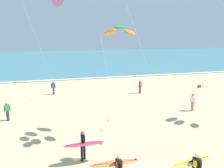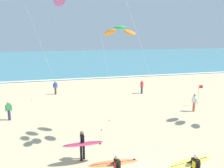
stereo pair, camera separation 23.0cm
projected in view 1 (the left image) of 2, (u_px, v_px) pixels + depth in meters
The scene contains 11 objects.
ocean_water at pixel (61, 59), 64.32m from camera, with size 160.00×60.00×0.08m, color teal.
shoreline_foam at pixel (74, 79), 36.31m from camera, with size 160.00×0.80×0.01m, color white.
surfer_lead at pixel (117, 166), 10.75m from camera, with size 2.49×1.04×1.71m.
surfer_trailing at pixel (83, 144), 12.94m from camera, with size 2.20×0.88×1.71m.
surfer_third at pixel (194, 165), 10.86m from camera, with size 2.45×1.11×1.71m.
kite_arc_emerald_near at pixel (120, 31), 14.17m from camera, with size 2.24×2.82×7.31m.
bystander_green_top at pixel (7, 111), 19.12m from camera, with size 0.49×0.25×1.59m.
bystander_red_top at pixel (140, 87), 27.82m from camera, with size 0.45×0.31×1.59m.
bystander_white_top at pixel (193, 102), 21.53m from camera, with size 0.30×0.46×1.59m.
bystander_blue_top at pixel (53, 88), 27.28m from camera, with size 0.50×0.22×1.59m.
lifeguard_flag at pixel (197, 93), 23.02m from camera, with size 0.45×0.05×2.10m.
Camera 1 is at (-3.89, -8.93, 6.91)m, focal length 38.50 mm.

